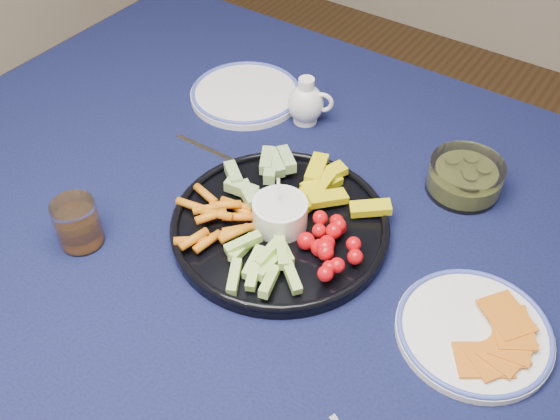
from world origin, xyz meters
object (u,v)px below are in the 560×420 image
Objects in this scene: pickle_bowl at (465,178)px; juice_tumbler at (78,226)px; crudite_platter at (279,221)px; dining_table at (341,282)px; creamer_pitcher at (306,103)px; cheese_plate at (474,330)px; side_plate_extra at (246,93)px.

pickle_bowl is 0.62m from juice_tumbler.
dining_table is at bearing 15.63° from crudite_platter.
juice_tumbler is (-0.24, -0.19, 0.01)m from crudite_platter.
creamer_pitcher is (-0.22, 0.24, 0.13)m from dining_table.
dining_table is 21.12× the size of juice_tumbler.
crudite_platter is at bearing 178.01° from cheese_plate.
pickle_bowl is at bearing -2.26° from creamer_pitcher.
creamer_pitcher is 0.44× the size of cheese_plate.
side_plate_extra is at bearing 93.16° from juice_tumbler.
crudite_platter reaches higher than pickle_bowl.
creamer_pitcher reaches higher than cheese_plate.
dining_table is at bearing 169.87° from cheese_plate.
side_plate_extra is (-0.36, 0.23, 0.10)m from dining_table.
side_plate_extra is at bearing 155.17° from cheese_plate.
creamer_pitcher reaches higher than side_plate_extra.
side_plate_extra is at bearing 178.80° from pickle_bowl.
crudite_platter is 0.32m from pickle_bowl.
creamer_pitcher reaches higher than juice_tumbler.
dining_table is 7.57× the size of side_plate_extra.
creamer_pitcher is at bearing 133.62° from dining_table.
side_plate_extra is at bearing 135.04° from crudite_platter.
pickle_bowl is at bearing -1.20° from side_plate_extra.
cheese_plate reaches higher than dining_table.
juice_tumbler is at bearing -146.82° from dining_table.
cheese_plate is 2.67× the size of juice_tumbler.
cheese_plate is at bearing 17.85° from juice_tumbler.
side_plate_extra is (-0.14, -0.00, -0.03)m from creamer_pitcher.
juice_tumbler is 0.46m from side_plate_extra.
dining_table is 0.27m from pickle_bowl.
juice_tumbler is 0.36× the size of side_plate_extra.
cheese_plate is (0.23, -0.04, 0.10)m from dining_table.
dining_table is 4.86× the size of crudite_platter.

